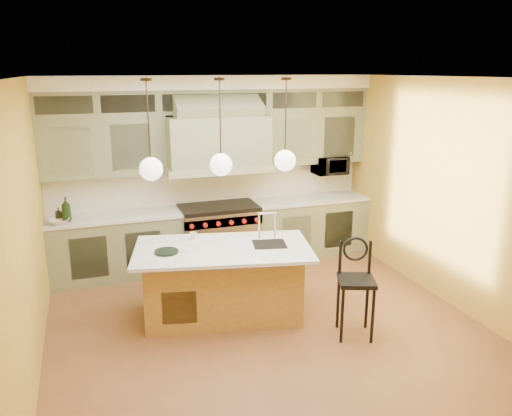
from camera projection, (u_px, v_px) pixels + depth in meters
name	position (u px, v px, depth m)	size (l,w,h in m)	color
floor	(266.00, 327.00, 5.99)	(5.00, 5.00, 0.00)	brown
ceiling	(267.00, 78.00, 5.21)	(5.00, 5.00, 0.00)	white
wall_back	(212.00, 170.00, 7.88)	(5.00, 5.00, 0.00)	gold
wall_front	(396.00, 307.00, 3.33)	(5.00, 5.00, 0.00)	gold
wall_left	(24.00, 234.00, 4.82)	(5.00, 5.00, 0.00)	gold
wall_right	(449.00, 193.00, 6.39)	(5.00, 5.00, 0.00)	gold
back_cabinetry	(216.00, 174.00, 7.64)	(5.00, 0.77, 2.90)	gray
range	(219.00, 235.00, 7.81)	(1.20, 0.74, 0.96)	silver
kitchen_island	(224.00, 280.00, 6.15)	(2.30, 1.55, 1.35)	olive
counter_stool	(356.00, 282.00, 5.67)	(0.51, 0.51, 1.14)	black
microwave	(330.00, 165.00, 8.27)	(0.54, 0.37, 0.30)	black
oil_bottle_a	(66.00, 209.00, 6.91)	(0.13, 0.13, 0.34)	black
oil_bottle_b	(59.00, 214.00, 6.95)	(0.09, 0.09, 0.19)	black
fruit_bowl	(59.00, 221.00, 6.83)	(0.28, 0.28, 0.07)	beige
cup	(193.00, 236.00, 6.27)	(0.09, 0.09, 0.08)	silver
pendant_left	(151.00, 166.00, 5.50)	(0.26, 0.26, 1.11)	#2D2319
pendant_center	(221.00, 162.00, 5.75)	(0.26, 0.26, 1.11)	#2D2319
pendant_right	(285.00, 158.00, 6.00)	(0.26, 0.26, 1.11)	#2D2319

